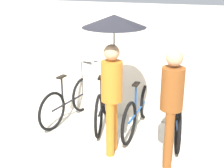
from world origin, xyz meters
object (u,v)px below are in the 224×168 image
object	(u,v)px
parked_bicycle_0	(69,101)
parked_bicycle_3	(176,115)
pedestrian_leading	(113,50)
parked_bicycle_2	(138,110)
parked_bicycle_1	(103,104)
pedestrian_center	(172,100)

from	to	relation	value
parked_bicycle_0	parked_bicycle_3	bearing A→B (deg)	-78.68
pedestrian_leading	parked_bicycle_2	bearing A→B (deg)	71.48
parked_bicycle_0	parked_bicycle_1	world-z (taller)	parked_bicycle_1
parked_bicycle_0	parked_bicycle_1	size ratio (longest dim) A/B	0.98
parked_bicycle_1	pedestrian_leading	size ratio (longest dim) A/B	0.79
parked_bicycle_1	pedestrian_leading	xyz separation A→B (m)	(0.48, -0.81, 1.25)
parked_bicycle_0	pedestrian_leading	world-z (taller)	pedestrian_leading
parked_bicycle_0	parked_bicycle_3	world-z (taller)	parked_bicycle_0
parked_bicycle_1	parked_bicycle_3	size ratio (longest dim) A/B	0.96
pedestrian_leading	parked_bicycle_3	bearing A→B (deg)	37.07
parked_bicycle_0	pedestrian_center	distance (m)	2.35
parked_bicycle_2	parked_bicycle_3	distance (m)	0.69
parked_bicycle_1	parked_bicycle_3	xyz separation A→B (m)	(1.37, -0.02, -0.01)
parked_bicycle_1	parked_bicycle_3	world-z (taller)	parked_bicycle_1
parked_bicycle_1	pedestrian_center	world-z (taller)	pedestrian_center
parked_bicycle_3	pedestrian_leading	bearing A→B (deg)	121.31
parked_bicycle_2	parked_bicycle_0	bearing A→B (deg)	93.87
parked_bicycle_1	pedestrian_center	distance (m)	1.79
parked_bicycle_3	parked_bicycle_0	bearing A→B (deg)	80.08
pedestrian_leading	pedestrian_center	size ratio (longest dim) A/B	1.22
parked_bicycle_0	parked_bicycle_2	distance (m)	1.37
parked_bicycle_3	parked_bicycle_1	bearing A→B (deg)	78.78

